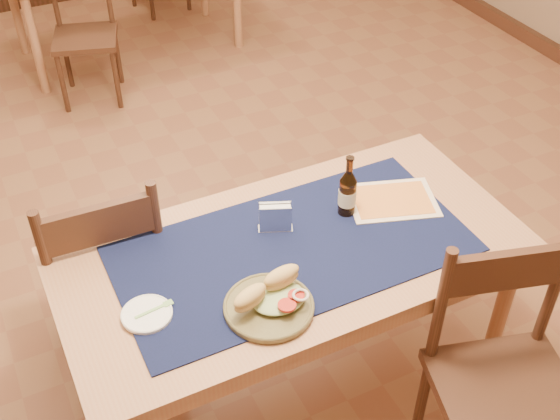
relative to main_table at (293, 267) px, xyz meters
name	(u,v)px	position (x,y,z in m)	size (l,w,h in m)	color
main_table	(293,267)	(0.00, 0.00, 0.00)	(1.60, 0.80, 0.75)	#A5724E
placemat	(293,249)	(0.00, 0.00, 0.09)	(1.20, 0.60, 0.01)	#0F1237
baseboard	(216,254)	(0.00, 0.80, -0.62)	(6.00, 7.00, 0.10)	#412317
chair_main_far	(105,269)	(-0.57, 0.46, -0.17)	(0.46, 0.46, 0.97)	#412317
chair_main_near	(504,381)	(0.45, -0.63, -0.16)	(0.55, 0.55, 0.97)	#412317
chair_back_near	(85,32)	(-0.11, 2.65, -0.23)	(0.48, 0.48, 0.83)	#412317
sandwich_plate	(271,300)	(-0.18, -0.21, 0.12)	(0.28, 0.28, 0.11)	brown
side_plate	(147,314)	(-0.54, -0.07, 0.10)	(0.16, 0.16, 0.01)	white
fork	(157,308)	(-0.51, -0.07, 0.10)	(0.13, 0.03, 0.00)	#84C069
beer_bottle	(347,193)	(0.26, 0.09, 0.18)	(0.06, 0.06, 0.24)	#45250C
napkin_holder	(275,218)	(-0.01, 0.12, 0.14)	(0.13, 0.09, 0.11)	silver
menu_card	(392,200)	(0.44, 0.07, 0.09)	(0.38, 0.32, 0.01)	beige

